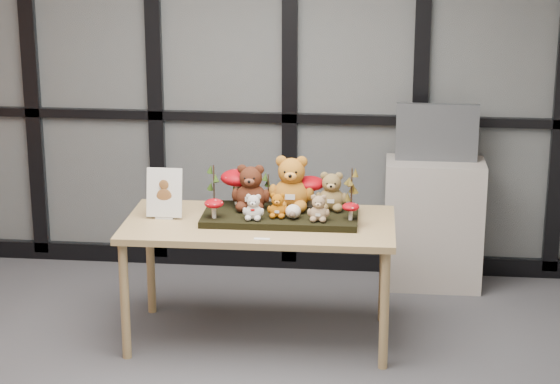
# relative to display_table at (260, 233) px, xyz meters

# --- Properties ---
(room_shell) EXTENTS (5.00, 5.00, 5.00)m
(room_shell) POSITION_rel_display_table_xyz_m (-0.40, -1.28, 1.04)
(room_shell) COLOR #B2AFA8
(room_shell) RESTS_ON floor
(glass_partition) EXTENTS (4.90, 0.06, 2.78)m
(glass_partition) POSITION_rel_display_table_xyz_m (-0.40, 1.19, 0.78)
(glass_partition) COLOR #2D383F
(glass_partition) RESTS_ON floor
(display_table) EXTENTS (1.52, 0.78, 0.71)m
(display_table) POSITION_rel_display_table_xyz_m (0.00, 0.00, 0.00)
(display_table) COLOR tan
(display_table) RESTS_ON floor
(diorama_tray) EXTENTS (0.87, 0.45, 0.04)m
(diorama_tray) POSITION_rel_display_table_xyz_m (0.11, 0.06, 0.09)
(diorama_tray) COLOR black
(diorama_tray) RESTS_ON display_table
(bear_pooh_yellow) EXTENTS (0.26, 0.24, 0.34)m
(bear_pooh_yellow) POSITION_rel_display_table_xyz_m (0.17, 0.15, 0.27)
(bear_pooh_yellow) COLOR #BA701E
(bear_pooh_yellow) RESTS_ON diorama_tray
(bear_brown_medium) EXTENTS (0.22, 0.20, 0.29)m
(bear_brown_medium) POSITION_rel_display_table_xyz_m (-0.06, 0.11, 0.25)
(bear_brown_medium) COLOR #461E10
(bear_brown_medium) RESTS_ON diorama_tray
(bear_tan_back) EXTENTS (0.19, 0.17, 0.24)m
(bear_tan_back) POSITION_rel_display_table_xyz_m (0.39, 0.16, 0.22)
(bear_tan_back) COLOR olive
(bear_tan_back) RESTS_ON diorama_tray
(bear_small_yellow) EXTENTS (0.12, 0.11, 0.15)m
(bear_small_yellow) POSITION_rel_display_table_xyz_m (0.11, -0.02, 0.18)
(bear_small_yellow) COLOR #B05A0A
(bear_small_yellow) RESTS_ON diorama_tray
(bear_white_bow) EXTENTS (0.12, 0.11, 0.16)m
(bear_white_bow) POSITION_rel_display_table_xyz_m (-0.02, -0.07, 0.18)
(bear_white_bow) COLOR silver
(bear_white_bow) RESTS_ON diorama_tray
(bear_beige_small) EXTENTS (0.13, 0.11, 0.16)m
(bear_beige_small) POSITION_rel_display_table_xyz_m (0.33, -0.06, 0.19)
(bear_beige_small) COLOR #A17F5C
(bear_beige_small) RESTS_ON diorama_tray
(plush_cream_hedgehog) EXTENTS (0.07, 0.06, 0.09)m
(plush_cream_hedgehog) POSITION_rel_display_table_xyz_m (0.19, -0.03, 0.15)
(plush_cream_hedgehog) COLOR silver
(plush_cream_hedgehog) RESTS_ON diorama_tray
(mushroom_back_left) EXTENTS (0.20, 0.20, 0.23)m
(mushroom_back_left) POSITION_rel_display_table_xyz_m (-0.15, 0.20, 0.22)
(mushroom_back_left) COLOR #9A040D
(mushroom_back_left) RESTS_ON diorama_tray
(mushroom_back_right) EXTENTS (0.17, 0.17, 0.19)m
(mushroom_back_right) POSITION_rel_display_table_xyz_m (0.26, 0.20, 0.20)
(mushroom_back_right) COLOR #9A040D
(mushroom_back_right) RESTS_ON diorama_tray
(mushroom_front_left) EXTENTS (0.11, 0.11, 0.12)m
(mushroom_front_left) POSITION_rel_display_table_xyz_m (-0.24, -0.07, 0.16)
(mushroom_front_left) COLOR #9A040D
(mushroom_front_left) RESTS_ON diorama_tray
(mushroom_front_right) EXTENTS (0.10, 0.10, 0.11)m
(mushroom_front_right) POSITION_rel_display_table_xyz_m (0.51, -0.03, 0.16)
(mushroom_front_right) COLOR #9A040D
(mushroom_front_right) RESTS_ON diorama_tray
(sprig_green_far_left) EXTENTS (0.05, 0.05, 0.24)m
(sprig_green_far_left) POSITION_rel_display_table_xyz_m (-0.28, 0.16, 0.22)
(sprig_green_far_left) COLOR #1C340C
(sprig_green_far_left) RESTS_ON diorama_tray
(sprig_green_mid_left) EXTENTS (0.05, 0.05, 0.22)m
(sprig_green_mid_left) POSITION_rel_display_table_xyz_m (-0.15, 0.21, 0.22)
(sprig_green_mid_left) COLOR #1C340C
(sprig_green_mid_left) RESTS_ON diorama_tray
(sprig_dry_far_right) EXTENTS (0.05, 0.05, 0.24)m
(sprig_dry_far_right) POSITION_rel_display_table_xyz_m (0.51, 0.16, 0.23)
(sprig_dry_far_right) COLOR brown
(sprig_dry_far_right) RESTS_ON diorama_tray
(sprig_dry_mid_right) EXTENTS (0.05, 0.05, 0.22)m
(sprig_dry_mid_right) POSITION_rel_display_table_xyz_m (0.51, 0.05, 0.22)
(sprig_dry_mid_right) COLOR brown
(sprig_dry_mid_right) RESTS_ON diorama_tray
(sprig_green_centre) EXTENTS (0.05, 0.05, 0.18)m
(sprig_green_centre) POSITION_rel_display_table_xyz_m (0.02, 0.23, 0.19)
(sprig_green_centre) COLOR #1C340C
(sprig_green_centre) RESTS_ON diorama_tray
(sign_holder) EXTENTS (0.20, 0.06, 0.29)m
(sign_holder) POSITION_rel_display_table_xyz_m (-0.54, 0.01, 0.20)
(sign_holder) COLOR silver
(sign_holder) RESTS_ON display_table
(label_card) EXTENTS (0.08, 0.03, 0.00)m
(label_card) POSITION_rel_display_table_xyz_m (0.05, -0.30, 0.07)
(label_card) COLOR white
(label_card) RESTS_ON display_table
(cabinet) EXTENTS (0.63, 0.37, 0.84)m
(cabinet) POSITION_rel_display_table_xyz_m (1.01, 0.97, -0.22)
(cabinet) COLOR #ABA299
(cabinet) RESTS_ON floor
(monitor) EXTENTS (0.52, 0.05, 0.37)m
(monitor) POSITION_rel_display_table_xyz_m (1.01, 0.99, 0.38)
(monitor) COLOR #4F5257
(monitor) RESTS_ON cabinet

